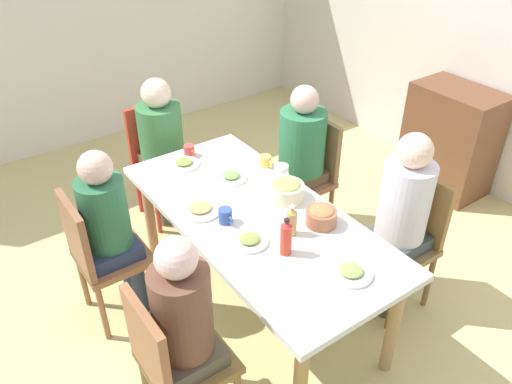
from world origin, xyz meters
TOP-DOWN VIEW (x-y plane):
  - ground_plane at (0.00, 0.00)m, footprint 6.86×6.86m
  - wall_left at (-2.92, 0.00)m, footprint 0.12×5.06m
  - dining_table at (0.00, 0.00)m, footprint 1.85×0.85m
  - chair_0 at (-0.46, -0.80)m, footprint 0.40×0.40m
  - person_0 at (-0.46, -0.71)m, footprint 0.30×0.30m
  - chair_1 at (0.46, -0.80)m, footprint 0.40×0.40m
  - person_1 at (0.46, -0.71)m, footprint 0.30×0.30m
  - chair_2 at (0.46, 0.80)m, footprint 0.40×0.40m
  - person_2 at (0.46, 0.71)m, footprint 0.30×0.30m
  - chair_3 at (-0.46, 0.80)m, footprint 0.40×0.40m
  - person_3 at (-0.46, 0.71)m, footprint 0.33×0.33m
  - chair_4 at (-1.30, 0.00)m, footprint 0.40×0.40m
  - person_4 at (-1.21, 0.00)m, footprint 0.33×0.33m
  - plate_0 at (0.68, 0.09)m, footprint 0.22×0.22m
  - plate_1 at (-0.21, -0.25)m, footprint 0.24×0.24m
  - plate_2 at (0.19, -0.18)m, footprint 0.20×0.20m
  - plate_3 at (-0.40, 0.09)m, footprint 0.20×0.20m
  - plate_4 at (-0.72, -0.08)m, footprint 0.21×0.21m
  - bowl_0 at (-0.02, 0.24)m, footprint 0.21×0.21m
  - bowl_1 at (0.29, 0.24)m, footprint 0.18×0.18m
  - cup_0 at (-0.40, 0.36)m, footprint 0.11×0.08m
  - cup_1 at (-0.03, -0.19)m, footprint 0.11×0.08m
  - cup_2 at (-0.23, 0.36)m, footprint 0.13×0.09m
  - cup_3 at (-0.82, 0.02)m, footprint 0.11×0.07m
  - bottle_0 at (0.37, -0.07)m, footprint 0.06×0.06m
  - bottle_1 at (0.26, 0.05)m, footprint 0.06×0.06m
  - side_cabinet at (-0.24, 2.17)m, footprint 0.70×0.44m

SIDE VIEW (x-z plane):
  - ground_plane at x=0.00m, z-range 0.00..0.00m
  - side_cabinet at x=-0.24m, z-range 0.00..0.90m
  - chair_0 at x=-0.46m, z-range 0.06..0.96m
  - chair_1 at x=0.46m, z-range 0.06..0.96m
  - chair_2 at x=0.46m, z-range 0.06..0.96m
  - chair_3 at x=-0.46m, z-range 0.06..0.96m
  - chair_4 at x=-1.30m, z-range 0.06..0.96m
  - dining_table at x=0.00m, z-range 0.28..1.01m
  - person_0 at x=-0.46m, z-range 0.11..1.27m
  - person_1 at x=0.46m, z-range 0.11..1.29m
  - person_4 at x=-1.21m, z-range 0.13..1.29m
  - person_3 at x=-0.46m, z-range 0.12..1.32m
  - person_2 at x=0.46m, z-range 0.12..1.34m
  - plate_1 at x=-0.21m, z-range 0.73..0.77m
  - plate_0 at x=0.68m, z-range 0.73..0.77m
  - plate_2 at x=0.19m, z-range 0.73..0.77m
  - plate_3 at x=-0.40m, z-range 0.73..0.77m
  - plate_4 at x=-0.72m, z-range 0.73..0.77m
  - cup_0 at x=-0.40m, z-range 0.73..0.80m
  - cup_3 at x=-0.82m, z-range 0.73..0.81m
  - cup_2 at x=-0.23m, z-range 0.73..0.82m
  - cup_1 at x=-0.03m, z-range 0.73..0.82m
  - bowl_1 at x=0.29m, z-range 0.73..0.84m
  - bowl_0 at x=-0.02m, z-range 0.73..0.85m
  - bottle_1 at x=0.26m, z-range 0.73..0.91m
  - bottle_0 at x=0.37m, z-range 0.73..0.94m
  - wall_left at x=-2.92m, z-range 0.00..2.60m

